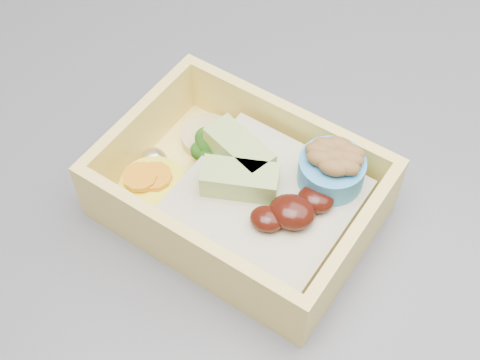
% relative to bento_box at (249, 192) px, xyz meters
% --- Properties ---
extents(bento_box, '(0.22, 0.18, 0.07)m').
position_rel_bento_box_xyz_m(bento_box, '(0.00, 0.00, 0.00)').
color(bento_box, '#FBDD67').
rests_on(bento_box, island).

